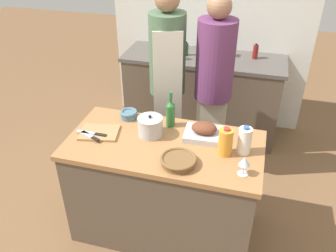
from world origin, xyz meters
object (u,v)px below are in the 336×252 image
stand_mixer (207,43)px  wine_bottle_green (170,113)px  stock_pot (150,126)px  condiment_bottle_extra (255,52)px  mixing_bowl (129,114)px  milk_jug (245,141)px  knife_paring (91,136)px  person_cook_guest (214,83)px  condiment_bottle_tall (186,49)px  wicker_basket (178,161)px  knife_chef (93,133)px  roasting_pan (204,132)px  wine_glass_left (244,162)px  juice_jug (225,142)px  person_cook_aproned (167,77)px  cutting_board (99,133)px  condiment_bottle_short (180,54)px

stand_mixer → wine_bottle_green: bearing=-91.5°
stock_pot → wine_bottle_green: bearing=56.0°
condiment_bottle_extra → mixing_bowl: bearing=-122.5°
milk_jug → knife_paring: bearing=-173.3°
knife_paring → person_cook_guest: person_cook_guest is taller
condiment_bottle_tall → wicker_basket: bearing=-78.6°
knife_chef → knife_paring: size_ratio=1.32×
roasting_pan → stock_pot: 0.40m
wine_glass_left → juice_jug: bearing=128.0°
roasting_pan → wine_bottle_green: 0.30m
wine_bottle_green → knife_paring: bearing=-147.3°
stand_mixer → condiment_bottle_tall: stand_mixer is taller
juice_jug → milk_jug: 0.13m
mixing_bowl → wine_glass_left: 1.06m
person_cook_guest → wine_glass_left: bearing=-78.5°
milk_jug → person_cook_aproned: 1.08m
wicker_basket → stock_pot: size_ratio=1.31×
mixing_bowl → condiment_bottle_extra: 1.68m
mixing_bowl → wine_bottle_green: (0.35, -0.02, 0.08)m
cutting_board → wine_bottle_green: (0.49, 0.25, 0.11)m
wine_glass_left → condiment_bottle_short: condiment_bottle_short is taller
wine_bottle_green → person_cook_aproned: person_cook_aproned is taller
person_cook_aproned → condiment_bottle_tall: bearing=73.2°
knife_chef → knife_paring: bearing=-82.4°
cutting_board → knife_chef: knife_chef is taller
condiment_bottle_extra → knife_paring: bearing=-121.1°
person_cook_guest → roasting_pan: bearing=-93.9°
condiment_bottle_short → knife_paring: bearing=-101.3°
mixing_bowl → stock_pot: bearing=-37.5°
stand_mixer → condiment_bottle_extra: bearing=8.2°
wine_glass_left → person_cook_guest: bearing=109.2°
wine_bottle_green → person_cook_aproned: size_ratio=0.16×
stand_mixer → condiment_bottle_short: stand_mixer is taller
person_cook_aproned → wine_glass_left: bearing=-68.9°
cutting_board → juice_jug: 0.95m
juice_jug → milk_jug: (0.12, 0.05, 0.00)m
wine_glass_left → stand_mixer: bearing=107.5°
knife_chef → juice_jug: bearing=2.3°
cutting_board → milk_jug: (1.07, 0.05, 0.09)m
condiment_bottle_extra → wine_bottle_green: bearing=-110.9°
wine_glass_left → person_cook_guest: 1.12m
roasting_pan → stock_pot: bearing=-169.0°
condiment_bottle_extra → person_cook_aproned: bearing=-129.9°
person_cook_aproned → person_cook_guest: bearing=-9.9°
milk_jug → person_cook_guest: (-0.35, 0.82, 0.01)m
roasting_pan → condiment_bottle_extra: condiment_bottle_extra is taller
wicker_basket → knife_paring: 0.71m
wine_bottle_green → person_cook_guest: 0.66m
juice_jug → condiment_bottle_short: juice_jug is taller
roasting_pan → milk_jug: size_ratio=1.40×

